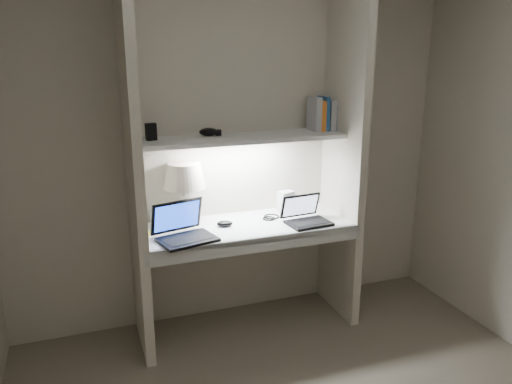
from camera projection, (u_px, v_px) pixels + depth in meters
name	position (u px, v px, depth m)	size (l,w,h in m)	color
back_wall	(234.00, 148.00, 3.53)	(3.20, 0.01, 2.50)	beige
alcove_panel_left	(133.00, 164.00, 3.05)	(0.06, 0.55, 2.50)	beige
alcove_panel_right	(344.00, 148.00, 3.52)	(0.06, 0.55, 2.50)	beige
desk	(247.00, 227.00, 3.42)	(1.40, 0.55, 0.04)	white
desk_apron	(260.00, 244.00, 3.19)	(1.46, 0.03, 0.10)	silver
shelf	(242.00, 138.00, 3.34)	(1.40, 0.36, 0.03)	silver
strip_light	(242.00, 141.00, 3.35)	(0.60, 0.04, 0.01)	white
table_lamp	(184.00, 183.00, 3.38)	(0.29, 0.29, 0.42)	white
laptop_main	(183.00, 231.00, 3.14)	(0.41, 0.37, 0.23)	black
laptop_netbook	(306.00, 217.00, 3.44)	(0.31, 0.28, 0.19)	black
speaker	(286.00, 202.00, 3.65)	(0.11, 0.08, 0.16)	silver
mouse	(225.00, 224.00, 3.37)	(0.11, 0.07, 0.04)	black
cable_coil	(272.00, 216.00, 3.55)	(0.11, 0.11, 0.01)	black
sticky_note	(152.00, 233.00, 3.25)	(0.07, 0.07, 0.00)	yellow
book_row	(325.00, 114.00, 3.56)	(0.23, 0.16, 0.24)	white
shelf_box	(151.00, 132.00, 3.16)	(0.06, 0.05, 0.11)	black
shelf_gadget	(209.00, 132.00, 3.32)	(0.13, 0.09, 0.05)	black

